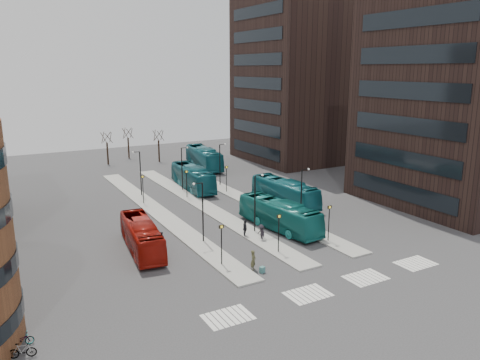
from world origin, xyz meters
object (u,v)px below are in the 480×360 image
commuter_a (161,240)px  commuter_c (261,233)px  suitcase (262,270)px  red_bus (142,236)px  traveller (253,260)px  teal_bus_b (193,177)px  bicycle_mid (22,350)px  teal_bus_d (204,158)px  commuter_b (245,229)px  teal_bus_a (279,215)px  bicycle_far (20,340)px  bicycle_near (20,340)px  teal_bus_c (285,192)px

commuter_a → commuter_c: commuter_c is taller
suitcase → red_bus: 12.43m
suitcase → traveller: 1.13m
teal_bus_b → bicycle_mid: (-25.33, -32.45, -1.18)m
teal_bus_d → commuter_b: teal_bus_d is taller
suitcase → commuter_b: 8.82m
traveller → commuter_b: bearing=25.6°
suitcase → commuter_b: commuter_b is taller
red_bus → commuter_a: red_bus is taller
commuter_a → teal_bus_a: bearing=-167.4°
traveller → commuter_a: (-5.13, 8.86, -0.11)m
red_bus → bicycle_mid: bearing=-124.7°
suitcase → bicycle_far: bicycle_far is taller
teal_bus_b → bicycle_near: (-25.33, -31.04, -1.26)m
commuter_c → bicycle_near: size_ratio=1.07×
commuter_a → commuter_c: (9.50, -3.10, 0.04)m
suitcase → bicycle_mid: (-18.97, -3.20, 0.22)m
commuter_a → commuter_c: 10.00m
suitcase → teal_bus_a: size_ratio=0.05×
suitcase → teal_bus_d: teal_bus_d is taller
teal_bus_b → traveller: teal_bus_b is taller
suitcase → bicycle_far: size_ratio=0.33×
teal_bus_c → bicycle_near: size_ratio=7.38×
red_bus → teal_bus_c: (20.88, 6.34, 0.13)m
commuter_a → bicycle_mid: (-13.45, -12.91, -0.31)m
red_bus → bicycle_far: size_ratio=6.62×
red_bus → bicycle_near: red_bus is taller
teal_bus_b → commuter_b: teal_bus_b is taller
commuter_a → bicycle_far: commuter_a is taller
suitcase → bicycle_mid: bicycle_mid is taller
teal_bus_c → traveller: size_ratio=6.35×
commuter_b → suitcase: bearing=176.0°
commuter_c → bicycle_mid: 24.97m
bicycle_far → commuter_b: bearing=-62.2°
commuter_b → red_bus: bearing=97.0°
teal_bus_d → bicycle_far: size_ratio=8.11×
commuter_c → commuter_a: bearing=-108.8°
teal_bus_a → bicycle_near: teal_bus_a is taller
red_bus → teal_bus_b: bearing=61.4°
suitcase → teal_bus_d: size_ratio=0.04×
bicycle_mid → bicycle_far: bicycle_mid is taller
suitcase → commuter_c: (3.99, 6.62, 0.57)m
red_bus → commuter_b: bearing=-2.4°
teal_bus_a → commuter_c: 4.16m
bicycle_near → bicycle_far: bicycle_far is taller
suitcase → teal_bus_b: teal_bus_b is taller
commuter_c → teal_bus_d: bearing=163.4°
bicycle_mid → red_bus: bearing=-24.5°
traveller → bicycle_near: size_ratio=1.16×
red_bus → commuter_c: red_bus is taller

